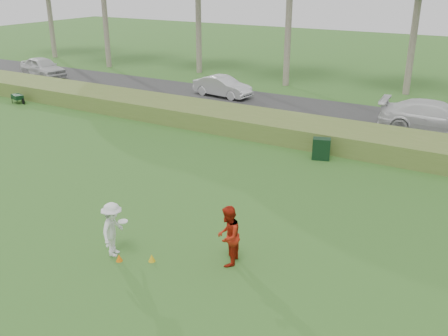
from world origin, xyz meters
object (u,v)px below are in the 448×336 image
Objects in this scene: player_red at (228,236)px; car_right at (436,118)px; cone_yellow at (152,258)px; utility_cabinet at (321,149)px; car_left at (43,67)px; car_mid at (223,86)px; player_white at (113,229)px; cone_orange at (119,258)px.

car_right is at bearing 154.66° from player_red.
utility_cabinet is (1.23, 10.22, 0.36)m from cone_yellow.
car_left is 15.00m from car_mid.
player_red is 9.27m from utility_cabinet.
utility_cabinet is 0.17× the size of car_right.
player_red reaches higher than car_right.
car_left is at bearing 144.69° from cone_yellow.
car_mid is (-10.15, 16.95, -0.16)m from player_red.
utility_cabinet is (-0.67, 9.24, -0.40)m from player_red.
car_left reaches higher than car_mid.
player_white is 7.44× the size of cone_yellow.
player_red is 0.39× the size of car_left.
utility_cabinet is 0.21× the size of car_left.
player_red reaches higher than car_mid.
cone_yellow is (-1.90, -0.99, -0.76)m from player_red.
utility_cabinet is 12.22m from car_mid.
car_mid is 0.72× the size of car_right.
player_red is 15.76m from car_right.
car_right reaches higher than cone_yellow.
player_red is 7.98× the size of cone_yellow.
player_red reaches higher than cone_yellow.
utility_cabinet is at bearing 145.72° from car_right.
player_white is 27.62m from car_left.
cone_yellow is at bearing -148.91° from car_mid.
car_right is (2.97, 15.48, -0.02)m from player_red.
cone_yellow is 19.75m from car_mid.
car_left reaches higher than cone_orange.
car_right is (13.12, -1.48, 0.14)m from car_mid.
utility_cabinet is at bearing -122.75° from car_mid.
cone_orange is 0.05× the size of car_mid.
utility_cabinet is at bearing -92.14° from car_left.
player_red is at bearing 27.99° from cone_orange.
player_red is (3.04, 1.23, 0.06)m from player_white.
cone_yellow is 28.40m from car_left.
car_left is at bearing 147.77° from utility_cabinet.
player_white reaches higher than cone_yellow.
car_left is 1.13× the size of car_mid.
utility_cabinet reaches higher than cone_orange.
player_white is 19.52m from car_mid.
cone_orange is 17.85m from car_right.
cone_yellow is 0.23× the size of utility_cabinet.
player_white is at bearing 156.22° from car_right.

